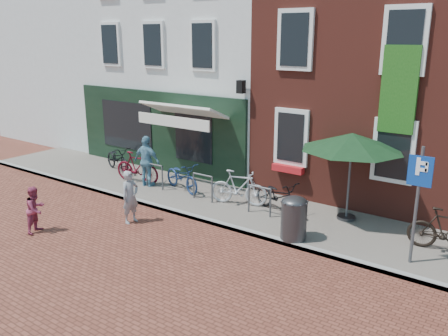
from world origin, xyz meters
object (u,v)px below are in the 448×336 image
Objects in this scene: boy at (36,209)px; bicycle_5 at (447,231)px; woman at (130,197)px; bicycle_2 at (182,176)px; litter_bin at (294,216)px; bicycle_1 at (137,167)px; parking_sign at (418,189)px; parasol at (352,138)px; bicycle_0 at (118,159)px; bicycle_3 at (239,188)px; cafe_person at (147,161)px; bicycle_4 at (279,196)px.

boy reaches higher than bicycle_5.
boy is at bearing 144.79° from woman.
boy is 0.69× the size of bicycle_2.
bicycle_1 is at bearing 170.74° from litter_bin.
parking_sign reaches higher than woman.
parasol is at bearing 70.57° from bicycle_5.
bicycle_5 is (2.62, -0.62, -1.72)m from parasol.
bicycle_1 is 9.67m from bicycle_5.
bicycle_1 reaches higher than bicycle_0.
parasol is 3.56m from bicycle_3.
boy is 5.57m from bicycle_3.
boy is at bearing -156.46° from parking_sign.
woman is at bearing -110.03° from bicycle_0.
parking_sign is 0.98× the size of parasol.
bicycle_2 is at bearing -171.87° from cafe_person.
boy is 4.24m from cafe_person.
boy is 0.69× the size of bicycle_0.
bicycle_2 is at bearing 173.12° from parking_sign.
bicycle_0 is at bearing 173.54° from parking_sign.
litter_bin is 4.43m from woman.
parking_sign is 10.84m from bicycle_0.
parasol reaches higher than bicycle_4.
parking_sign is at bearing -116.65° from bicycle_3.
parasol is 3.20m from bicycle_5.
parking_sign is 2.14× the size of boy.
parking_sign is at bearing -79.23° from bicycle_2.
bicycle_3 is (1.76, 2.64, -0.11)m from woman.
bicycle_2 is 1.03× the size of bicycle_5.
bicycle_4 is 4.38m from bicycle_5.
parking_sign is at bearing -86.35° from bicycle_4.
bicycle_1 is at bearing 85.81° from bicycle_5.
bicycle_2 is 3.47m from bicycle_4.
bicycle_5 is (11.22, -0.20, 0.05)m from bicycle_0.
bicycle_2 is at bearing 109.60° from bicycle_4.
litter_bin reaches higher than bicycle_3.
bicycle_0 is at bearing 7.47° from boy.
cafe_person is at bearing 77.59° from bicycle_3.
boy is at bearing -136.53° from bicycle_0.
boy reaches higher than bicycle_3.
bicycle_1 is at bearing 114.32° from bicycle_2.
cafe_person is (-5.88, 0.95, 0.24)m from litter_bin.
bicycle_0 is at bearing 82.77° from bicycle_5.
bicycle_2 is 1.00× the size of bicycle_4.
parking_sign is at bearing 169.70° from cafe_person.
boy is at bearing -150.19° from litter_bin.
bicycle_0 is (-8.03, 1.59, -0.13)m from litter_bin.
cafe_person is 3.47m from bicycle_3.
bicycle_4 is at bearing -94.35° from bicycle_1.
bicycle_2 is (-5.23, -0.74, -1.78)m from parasol.
parasol reaches higher than bicycle_2.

